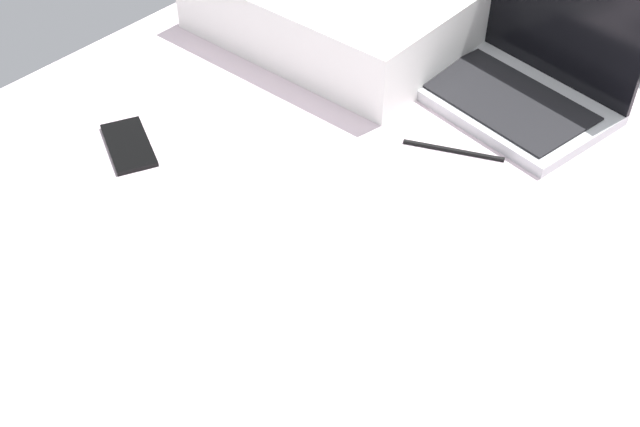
# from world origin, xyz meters

# --- Properties ---
(bed_mattress) EXTENTS (1.80, 1.40, 0.18)m
(bed_mattress) POSITION_xyz_m (0.00, 0.00, 0.09)
(bed_mattress) COLOR silver
(bed_mattress) RESTS_ON ground
(laptop) EXTENTS (0.37, 0.28, 0.23)m
(laptop) POSITION_xyz_m (-0.15, 0.53, 0.22)
(laptop) COLOR #B7BABC
(laptop) RESTS_ON bed_mattress
(cell_phone) EXTENTS (0.16, 0.12, 0.01)m
(cell_phone) POSITION_xyz_m (-0.58, -0.02, 0.18)
(cell_phone) COLOR black
(cell_phone) RESTS_ON bed_mattress
(pillow) EXTENTS (0.52, 0.36, 0.13)m
(pillow) POSITION_xyz_m (-0.56, 0.48, 0.24)
(pillow) COLOR white
(pillow) RESTS_ON bed_mattress
(charger_cable) EXTENTS (0.16, 0.07, 0.01)m
(charger_cable) POSITION_xyz_m (-0.16, 0.32, 0.18)
(charger_cable) COLOR black
(charger_cable) RESTS_ON bed_mattress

